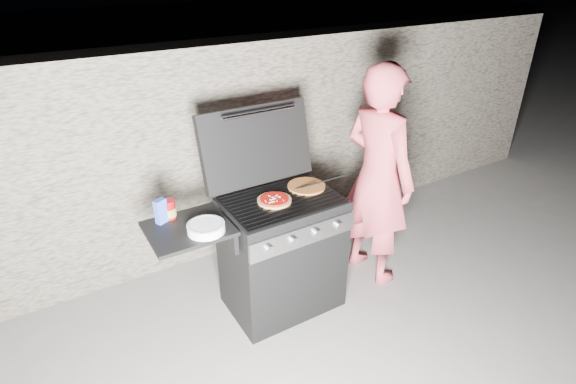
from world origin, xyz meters
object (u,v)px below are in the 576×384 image
sauce_jar (169,209)px  gas_grill (252,264)px  pizza_topped (274,200)px  person (378,177)px

sauce_jar → gas_grill: bearing=-18.8°
pizza_topped → sauce_jar: bearing=165.9°
gas_grill → sauce_jar: 0.72m
gas_grill → person: person is taller
sauce_jar → person: bearing=-7.2°
person → pizza_topped: bearing=81.4°
person → sauce_jar: bearing=76.0°
sauce_jar → person: person is taller
pizza_topped → sauce_jar: (-0.67, 0.17, 0.04)m
gas_grill → sauce_jar: (-0.48, 0.16, 0.51)m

